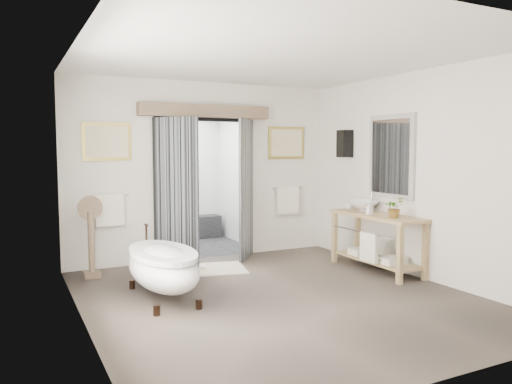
% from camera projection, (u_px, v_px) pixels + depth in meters
% --- Properties ---
extents(ground_plane, '(5.00, 5.00, 0.00)m').
position_uv_depth(ground_plane, '(278.00, 297.00, 6.10)').
color(ground_plane, brown).
extents(room_shell, '(4.52, 5.02, 2.91)m').
position_uv_depth(room_shell, '(281.00, 145.00, 5.83)').
color(room_shell, beige).
rests_on(room_shell, ground_plane).
extents(shower_room, '(2.22, 2.01, 2.51)m').
position_uv_depth(shower_room, '(177.00, 196.00, 9.58)').
color(shower_room, black).
rests_on(shower_room, ground_plane).
extents(back_wall_dressing, '(3.82, 0.72, 2.52)m').
position_uv_depth(back_wall_dressing, '(208.00, 164.00, 8.03)').
color(back_wall_dressing, black).
rests_on(back_wall_dressing, ground_plane).
extents(clawfoot_tub, '(0.74, 1.66, 0.81)m').
position_uv_depth(clawfoot_tub, '(163.00, 266.00, 6.03)').
color(clawfoot_tub, black).
rests_on(clawfoot_tub, ground_plane).
extents(vanity, '(0.57, 1.60, 0.85)m').
position_uv_depth(vanity, '(376.00, 237.00, 7.39)').
color(vanity, tan).
rests_on(vanity, ground_plane).
extents(pedestal_mirror, '(0.34, 0.22, 1.16)m').
position_uv_depth(pedestal_mirror, '(91.00, 242.00, 7.01)').
color(pedestal_mirror, brown).
rests_on(pedestal_mirror, ground_plane).
extents(rug, '(1.35, 1.05, 0.01)m').
position_uv_depth(rug, '(205.00, 269.00, 7.50)').
color(rug, beige).
rests_on(rug, ground_plane).
extents(slippers, '(0.41, 0.27, 0.05)m').
position_uv_depth(slippers, '(195.00, 268.00, 7.46)').
color(slippers, silver).
rests_on(slippers, rug).
extents(basin, '(0.58, 0.58, 0.16)m').
position_uv_depth(basin, '(363.00, 206.00, 7.72)').
color(basin, white).
rests_on(basin, vanity).
extents(plant, '(0.31, 0.28, 0.30)m').
position_uv_depth(plant, '(394.00, 207.00, 6.97)').
color(plant, gray).
rests_on(plant, vanity).
extents(soap_bottle_a, '(0.08, 0.09, 0.18)m').
position_uv_depth(soap_bottle_a, '(370.00, 208.00, 7.35)').
color(soap_bottle_a, gray).
rests_on(soap_bottle_a, vanity).
extents(soap_bottle_b, '(0.13, 0.13, 0.15)m').
position_uv_depth(soap_bottle_b, '(349.00, 205.00, 7.93)').
color(soap_bottle_b, gray).
rests_on(soap_bottle_b, vanity).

